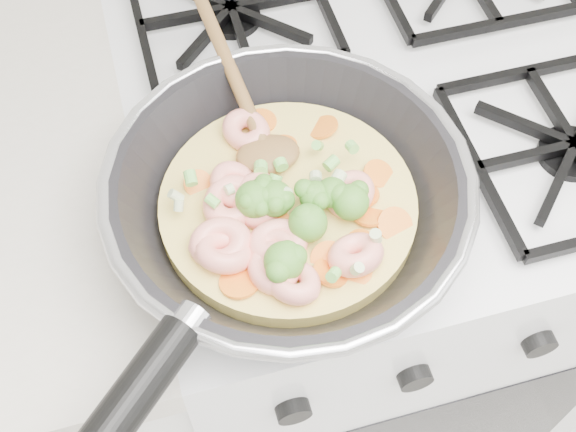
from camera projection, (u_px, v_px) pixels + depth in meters
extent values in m
cube|color=white|center=(358.00, 272.00, 1.23)|extent=(0.60, 0.60, 0.90)
cube|color=black|center=(390.00, 76.00, 0.84)|extent=(0.56, 0.56, 0.02)
torus|color=#B9B9C0|center=(288.00, 182.00, 0.67)|extent=(0.35, 0.35, 0.01)
cylinder|color=black|center=(113.00, 424.00, 0.55)|extent=(0.15, 0.15, 0.04)
cylinder|color=#F0D968|center=(288.00, 206.00, 0.70)|extent=(0.24, 0.24, 0.02)
ellipsoid|color=brown|center=(268.00, 155.00, 0.71)|extent=(0.05, 0.07, 0.02)
cylinder|color=brown|center=(221.00, 48.00, 0.75)|extent=(0.04, 0.23, 0.06)
torus|color=#FFAB96|center=(246.00, 130.00, 0.73)|extent=(0.07, 0.07, 0.03)
torus|color=#FFAB96|center=(278.00, 243.00, 0.66)|extent=(0.06, 0.06, 0.02)
torus|color=#FFAB96|center=(273.00, 267.00, 0.64)|extent=(0.06, 0.06, 0.04)
torus|color=#FFAB96|center=(221.00, 243.00, 0.66)|extent=(0.06, 0.06, 0.03)
torus|color=#FFAB96|center=(234.00, 185.00, 0.69)|extent=(0.06, 0.06, 0.03)
torus|color=#FFAB96|center=(276.00, 255.00, 0.65)|extent=(0.06, 0.06, 0.03)
torus|color=#FFAB96|center=(350.00, 194.00, 0.69)|extent=(0.07, 0.07, 0.02)
torus|color=#FFAB96|center=(293.00, 281.00, 0.64)|extent=(0.08, 0.07, 0.03)
torus|color=#FFAB96|center=(231.00, 203.00, 0.68)|extent=(0.08, 0.08, 0.03)
torus|color=#FFAB96|center=(356.00, 255.00, 0.65)|extent=(0.06, 0.06, 0.04)
torus|color=#FFAB96|center=(258.00, 200.00, 0.68)|extent=(0.07, 0.07, 0.02)
torus|color=#FFAB96|center=(224.00, 252.00, 0.65)|extent=(0.07, 0.07, 0.03)
ellipsoid|color=#559832|center=(308.00, 223.00, 0.65)|extent=(0.05, 0.05, 0.04)
ellipsoid|color=#559832|center=(254.00, 199.00, 0.67)|extent=(0.05, 0.05, 0.04)
ellipsoid|color=#559832|center=(315.00, 196.00, 0.67)|extent=(0.04, 0.04, 0.03)
ellipsoid|color=#559832|center=(332.00, 192.00, 0.67)|extent=(0.04, 0.04, 0.03)
ellipsoid|color=#559832|center=(351.00, 202.00, 0.67)|extent=(0.04, 0.04, 0.03)
ellipsoid|color=#559832|center=(274.00, 199.00, 0.67)|extent=(0.04, 0.04, 0.03)
ellipsoid|color=#559832|center=(284.00, 261.00, 0.63)|extent=(0.05, 0.05, 0.04)
cylinder|color=orange|center=(251.00, 158.00, 0.72)|extent=(0.04, 0.04, 0.01)
cylinder|color=orange|center=(252.00, 245.00, 0.66)|extent=(0.04, 0.04, 0.01)
cylinder|color=orange|center=(198.00, 184.00, 0.70)|extent=(0.03, 0.03, 0.01)
cylinder|color=orange|center=(239.00, 282.00, 0.64)|extent=(0.04, 0.04, 0.00)
cylinder|color=orange|center=(323.00, 127.00, 0.74)|extent=(0.04, 0.04, 0.01)
cylinder|color=orange|center=(329.00, 259.00, 0.66)|extent=(0.04, 0.04, 0.02)
cylinder|color=orange|center=(281.00, 146.00, 0.73)|extent=(0.05, 0.05, 0.01)
cylinder|color=orange|center=(365.00, 196.00, 0.69)|extent=(0.04, 0.04, 0.01)
cylinder|color=orange|center=(357.00, 271.00, 0.65)|extent=(0.04, 0.04, 0.00)
cylinder|color=orange|center=(395.00, 225.00, 0.68)|extent=(0.05, 0.05, 0.01)
cylinder|color=orange|center=(331.00, 272.00, 0.65)|extent=(0.05, 0.05, 0.01)
cylinder|color=orange|center=(378.00, 174.00, 0.71)|extent=(0.03, 0.03, 0.01)
cylinder|color=orange|center=(359.00, 243.00, 0.67)|extent=(0.03, 0.03, 0.01)
cylinder|color=orange|center=(368.00, 215.00, 0.68)|extent=(0.04, 0.04, 0.01)
cylinder|color=orange|center=(274.00, 227.00, 0.68)|extent=(0.04, 0.04, 0.01)
cylinder|color=orange|center=(262.00, 121.00, 0.74)|extent=(0.04, 0.04, 0.01)
cylinder|color=#79D153|center=(191.00, 178.00, 0.67)|extent=(0.01, 0.01, 0.01)
cylinder|color=beige|center=(316.00, 178.00, 0.68)|extent=(0.01, 0.01, 0.01)
cylinder|color=#79D153|center=(261.00, 168.00, 0.69)|extent=(0.01, 0.01, 0.01)
cylinder|color=#79D153|center=(318.00, 145.00, 0.71)|extent=(0.01, 0.01, 0.01)
cylinder|color=#79D153|center=(213.00, 201.00, 0.66)|extent=(0.01, 0.01, 0.01)
cylinder|color=beige|center=(280.00, 262.00, 0.63)|extent=(0.01, 0.01, 0.01)
cylinder|color=#79D153|center=(331.00, 163.00, 0.69)|extent=(0.01, 0.01, 0.01)
cylinder|color=#79D153|center=(275.00, 182.00, 0.68)|extent=(0.01, 0.01, 0.01)
cylinder|color=#79D153|center=(333.00, 275.00, 0.62)|extent=(0.01, 0.01, 0.01)
cylinder|color=beige|center=(376.00, 237.00, 0.64)|extent=(0.01, 0.01, 0.01)
cylinder|color=beige|center=(229.00, 189.00, 0.67)|extent=(0.01, 0.01, 0.01)
cylinder|color=beige|center=(176.00, 196.00, 0.67)|extent=(0.01, 0.01, 0.01)
cylinder|color=#79D153|center=(354.00, 208.00, 0.66)|extent=(0.01, 0.01, 0.01)
cylinder|color=#79D153|center=(352.00, 147.00, 0.69)|extent=(0.01, 0.01, 0.01)
cylinder|color=beige|center=(283.00, 192.00, 0.66)|extent=(0.01, 0.01, 0.01)
cylinder|color=#79D153|center=(281.00, 164.00, 0.69)|extent=(0.01, 0.01, 0.01)
cylinder|color=beige|center=(338.00, 178.00, 0.68)|extent=(0.01, 0.01, 0.01)
cylinder|color=beige|center=(357.00, 269.00, 0.62)|extent=(0.01, 0.01, 0.01)
cylinder|color=beige|center=(179.00, 205.00, 0.67)|extent=(0.01, 0.01, 0.01)
cylinder|color=beige|center=(309.00, 212.00, 0.67)|extent=(0.01, 0.01, 0.01)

